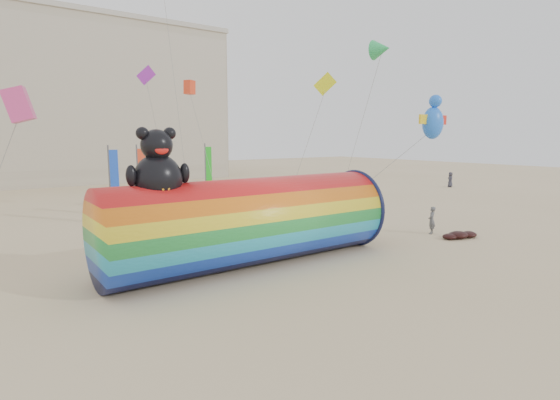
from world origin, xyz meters
TOP-DOWN VIEW (x-y plane):
  - ground at (0.00, 0.00)m, footprint 160.00×160.00m
  - windsock_assembly at (-2.66, -0.67)m, footprint 13.40×4.08m
  - kite_handler at (9.31, -1.68)m, footprint 0.71×0.61m
  - fabric_bundle at (9.73, -3.29)m, footprint 2.62×1.35m
  - festival_banners at (-1.30, 14.40)m, footprint 9.82×4.86m

SIDE VIEW (x-z plane):
  - ground at x=0.00m, z-range 0.00..0.00m
  - fabric_bundle at x=9.73m, z-range -0.03..0.37m
  - kite_handler at x=9.31m, z-range 0.00..1.63m
  - windsock_assembly at x=-2.66m, z-range -1.04..5.14m
  - festival_banners at x=-1.30m, z-range 0.04..5.24m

